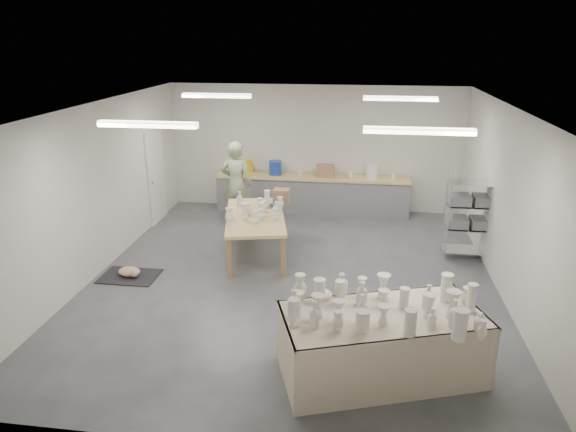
# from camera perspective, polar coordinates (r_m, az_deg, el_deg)

# --- Properties ---
(room) EXTENTS (8.00, 8.02, 3.00)m
(room) POSITION_cam_1_polar(r_m,az_deg,el_deg) (8.55, -0.08, 5.76)
(room) COLOR #424449
(room) RESTS_ON ground
(back_counter) EXTENTS (4.60, 0.60, 1.24)m
(back_counter) POSITION_cam_1_polar(r_m,az_deg,el_deg) (12.41, 2.67, 2.61)
(back_counter) COLOR tan
(back_counter) RESTS_ON ground
(wire_shelf) EXTENTS (0.88, 0.48, 1.80)m
(wire_shelf) POSITION_cam_1_polar(r_m,az_deg,el_deg) (10.29, 19.56, 0.39)
(wire_shelf) COLOR silver
(wire_shelf) RESTS_ON ground
(drying_table) EXTENTS (2.71, 1.94, 1.24)m
(drying_table) POSITION_cam_1_polar(r_m,az_deg,el_deg) (6.69, 10.27, -13.56)
(drying_table) COLOR olive
(drying_table) RESTS_ON ground
(work_table) EXTENTS (1.52, 2.35, 1.17)m
(work_table) POSITION_cam_1_polar(r_m,az_deg,el_deg) (9.95, -3.25, 0.28)
(work_table) COLOR tan
(work_table) RESTS_ON ground
(rug) EXTENTS (1.00, 0.70, 0.02)m
(rug) POSITION_cam_1_polar(r_m,az_deg,el_deg) (9.66, -17.18, -6.41)
(rug) COLOR black
(rug) RESTS_ON ground
(cat) EXTENTS (0.40, 0.30, 0.17)m
(cat) POSITION_cam_1_polar(r_m,az_deg,el_deg) (9.60, -17.17, -5.94)
(cat) COLOR white
(cat) RESTS_ON rug
(potter) EXTENTS (0.75, 0.54, 1.93)m
(potter) POSITION_cam_1_polar(r_m,az_deg,el_deg) (11.43, -5.74, 3.55)
(potter) COLOR #93A37E
(potter) RESTS_ON ground
(red_stool) EXTENTS (0.39, 0.39, 0.29)m
(red_stool) POSITION_cam_1_polar(r_m,az_deg,el_deg) (11.89, -5.32, 0.65)
(red_stool) COLOR red
(red_stool) RESTS_ON ground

